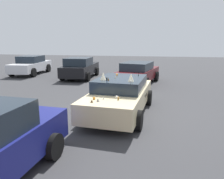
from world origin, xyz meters
TOP-DOWN VIEW (x-y plane):
  - ground_plane at (0.00, 0.00)m, footprint 60.00×60.00m
  - art_car_decorated at (0.02, -0.00)m, footprint 4.64×2.35m
  - parked_sedan_row_back_center at (5.86, -0.24)m, footprint 4.54×2.65m
  - parked_sedan_near_right at (7.29, 4.00)m, footprint 4.30×2.09m
  - parked_sedan_far_left at (8.32, 8.49)m, footprint 4.43×2.16m

SIDE VIEW (x-z plane):
  - ground_plane at x=0.00m, z-range 0.00..0.00m
  - art_car_decorated at x=0.02m, z-range -0.11..1.49m
  - parked_sedan_row_back_center at x=5.86m, z-range 0.02..1.38m
  - parked_sedan_far_left at x=8.32m, z-range 0.00..1.46m
  - parked_sedan_near_right at x=7.29m, z-range -0.01..1.48m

